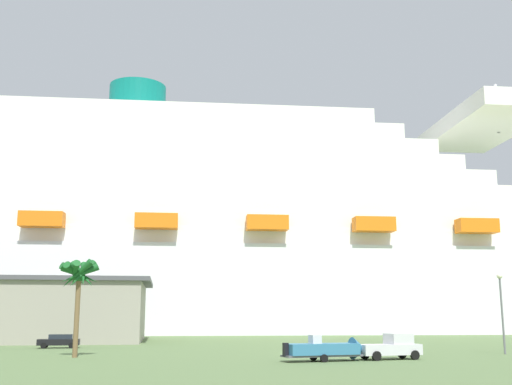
% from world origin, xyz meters
% --- Properties ---
extents(ground_plane, '(600.00, 600.00, 0.00)m').
position_xyz_m(ground_plane, '(0.00, 30.00, 0.00)').
color(ground_plane, '#567042').
extents(cruise_ship, '(219.86, 50.76, 64.57)m').
position_xyz_m(cruise_ship, '(6.34, 72.26, 18.48)').
color(cruise_ship, white).
rests_on(cruise_ship, ground_plane).
extents(pickup_truck, '(5.84, 2.96, 2.20)m').
position_xyz_m(pickup_truck, '(5.73, -10.42, 1.04)').
color(pickup_truck, silver).
rests_on(pickup_truck, ground_plane).
extents(small_boat_on_trailer, '(8.50, 3.06, 2.15)m').
position_xyz_m(small_boat_on_trailer, '(-0.09, -11.34, 0.96)').
color(small_boat_on_trailer, '#595960').
rests_on(small_boat_on_trailer, ground_plane).
extents(palm_tree, '(3.77, 3.69, 8.89)m').
position_xyz_m(palm_tree, '(-21.49, -2.72, 7.15)').
color(palm_tree, brown).
rests_on(palm_tree, ground_plane).
extents(street_lamp, '(0.56, 0.56, 7.92)m').
position_xyz_m(street_lamp, '(19.77, -5.16, 5.17)').
color(street_lamp, slate).
rests_on(street_lamp, ground_plane).
extents(parked_car_black_coupe, '(4.72, 2.04, 1.58)m').
position_xyz_m(parked_car_black_coupe, '(-24.89, 14.80, 0.83)').
color(parked_car_black_coupe, black).
rests_on(parked_car_black_coupe, ground_plane).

